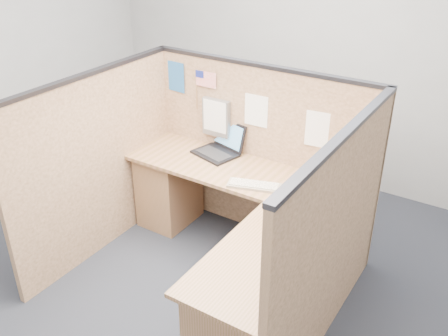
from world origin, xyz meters
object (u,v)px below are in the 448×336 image
Objects in this scene: l_desk at (234,237)px; keyboard at (254,185)px; mouse at (308,200)px; laptop at (219,145)px.

keyboard is at bearing 82.53° from l_desk.
mouse reaches higher than keyboard.
keyboard is 4.38× the size of mouse.
mouse is at bearing -16.87° from keyboard.
laptop is at bearing 128.49° from keyboard.
mouse is (0.44, 0.01, 0.01)m from keyboard.
keyboard is (0.55, -0.36, -0.05)m from laptop.
l_desk is 4.60× the size of laptop.
l_desk is at bearing -115.40° from keyboard.
keyboard is 0.44m from mouse.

